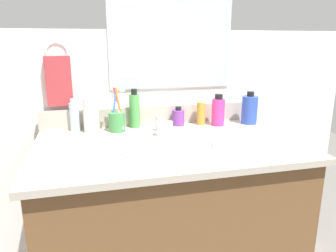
{
  "coord_description": "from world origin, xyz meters",
  "views": [
    {
      "loc": [
        -0.3,
        -1.17,
        1.25
      ],
      "look_at": [
        -0.0,
        0.0,
        0.93
      ],
      "focal_mm": 33.98,
      "sensor_mm": 36.0,
      "label": 1
    }
  ],
  "objects_px": {
    "faucet": "(158,127)",
    "bottle_soap_pink": "(218,111)",
    "soap_bar": "(54,133)",
    "bottle_cream_purple": "(178,117)",
    "hand_towel": "(59,81)",
    "bottle_gel_clear": "(75,116)",
    "bottle_lotion_white": "(91,114)",
    "bottle_oil_amber": "(201,113)",
    "bottle_toner_green": "(135,110)",
    "bottle_shampoo_blue": "(249,109)",
    "cup_green": "(117,120)"
  },
  "relations": [
    {
      "from": "bottle_soap_pink",
      "to": "bottle_oil_amber",
      "type": "relative_size",
      "value": 1.21
    },
    {
      "from": "bottle_cream_purple",
      "to": "bottle_soap_pink",
      "type": "bearing_deg",
      "value": -14.44
    },
    {
      "from": "bottle_toner_green",
      "to": "bottle_gel_clear",
      "type": "bearing_deg",
      "value": 179.3
    },
    {
      "from": "bottle_lotion_white",
      "to": "bottle_soap_pink",
      "type": "relative_size",
      "value": 1.16
    },
    {
      "from": "bottle_gel_clear",
      "to": "bottle_oil_amber",
      "type": "bearing_deg",
      "value": -3.03
    },
    {
      "from": "bottle_cream_purple",
      "to": "bottle_shampoo_blue",
      "type": "bearing_deg",
      "value": -8.74
    },
    {
      "from": "faucet",
      "to": "bottle_soap_pink",
      "type": "relative_size",
      "value": 1.06
    },
    {
      "from": "faucet",
      "to": "bottle_oil_amber",
      "type": "bearing_deg",
      "value": 21.96
    },
    {
      "from": "bottle_soap_pink",
      "to": "bottle_shampoo_blue",
      "type": "height_order",
      "value": "bottle_shampoo_blue"
    },
    {
      "from": "bottle_gel_clear",
      "to": "hand_towel",
      "type": "bearing_deg",
      "value": 140.55
    },
    {
      "from": "bottle_shampoo_blue",
      "to": "bottle_toner_green",
      "type": "xyz_separation_m",
      "value": [
        -0.55,
        0.07,
        0.01
      ]
    },
    {
      "from": "bottle_lotion_white",
      "to": "bottle_oil_amber",
      "type": "relative_size",
      "value": 1.4
    },
    {
      "from": "cup_green",
      "to": "bottle_soap_pink",
      "type": "bearing_deg",
      "value": -1.21
    },
    {
      "from": "cup_green",
      "to": "soap_bar",
      "type": "height_order",
      "value": "cup_green"
    },
    {
      "from": "hand_towel",
      "to": "soap_bar",
      "type": "distance_m",
      "value": 0.23
    },
    {
      "from": "cup_green",
      "to": "bottle_lotion_white",
      "type": "bearing_deg",
      "value": 171.31
    },
    {
      "from": "bottle_toner_green",
      "to": "bottle_oil_amber",
      "type": "bearing_deg",
      "value": -4.99
    },
    {
      "from": "bottle_shampoo_blue",
      "to": "bottle_oil_amber",
      "type": "distance_m",
      "value": 0.24
    },
    {
      "from": "bottle_shampoo_blue",
      "to": "bottle_toner_green",
      "type": "distance_m",
      "value": 0.56
    },
    {
      "from": "bottle_soap_pink",
      "to": "cup_green",
      "type": "distance_m",
      "value": 0.48
    },
    {
      "from": "bottle_lotion_white",
      "to": "bottle_cream_purple",
      "type": "xyz_separation_m",
      "value": [
        0.41,
        0.02,
        -0.04
      ]
    },
    {
      "from": "bottle_cream_purple",
      "to": "bottle_toner_green",
      "type": "xyz_separation_m",
      "value": [
        -0.21,
        0.01,
        0.04
      ]
    },
    {
      "from": "bottle_shampoo_blue",
      "to": "bottle_cream_purple",
      "type": "xyz_separation_m",
      "value": [
        -0.35,
        0.05,
        -0.03
      ]
    },
    {
      "from": "hand_towel",
      "to": "bottle_cream_purple",
      "type": "bearing_deg",
      "value": -6.87
    },
    {
      "from": "bottle_toner_green",
      "to": "cup_green",
      "type": "distance_m",
      "value": 0.1
    },
    {
      "from": "bottle_shampoo_blue",
      "to": "soap_bar",
      "type": "distance_m",
      "value": 0.91
    },
    {
      "from": "bottle_shampoo_blue",
      "to": "bottle_cream_purple",
      "type": "relative_size",
      "value": 1.74
    },
    {
      "from": "bottle_shampoo_blue",
      "to": "cup_green",
      "type": "xyz_separation_m",
      "value": [
        -0.64,
        0.02,
        -0.02
      ]
    },
    {
      "from": "bottle_gel_clear",
      "to": "bottle_toner_green",
      "type": "bearing_deg",
      "value": -0.7
    },
    {
      "from": "bottle_lotion_white",
      "to": "bottle_soap_pink",
      "type": "height_order",
      "value": "bottle_lotion_white"
    },
    {
      "from": "faucet",
      "to": "bottle_oil_amber",
      "type": "relative_size",
      "value": 1.28
    },
    {
      "from": "bottle_lotion_white",
      "to": "bottle_gel_clear",
      "type": "height_order",
      "value": "bottle_lotion_white"
    },
    {
      "from": "bottle_lotion_white",
      "to": "cup_green",
      "type": "height_order",
      "value": "cup_green"
    },
    {
      "from": "bottle_oil_amber",
      "to": "bottle_soap_pink",
      "type": "bearing_deg",
      "value": -23.91
    },
    {
      "from": "hand_towel",
      "to": "bottle_gel_clear",
      "type": "distance_m",
      "value": 0.17
    },
    {
      "from": "bottle_cream_purple",
      "to": "bottle_gel_clear",
      "type": "xyz_separation_m",
      "value": [
        -0.48,
        0.02,
        0.03
      ]
    },
    {
      "from": "bottle_cream_purple",
      "to": "cup_green",
      "type": "relative_size",
      "value": 0.46
    },
    {
      "from": "faucet",
      "to": "bottle_soap_pink",
      "type": "xyz_separation_m",
      "value": [
        0.31,
        0.06,
        0.04
      ]
    },
    {
      "from": "bottle_lotion_white",
      "to": "soap_bar",
      "type": "xyz_separation_m",
      "value": [
        -0.16,
        -0.02,
        -0.07
      ]
    },
    {
      "from": "bottle_soap_pink",
      "to": "bottle_shampoo_blue",
      "type": "xyz_separation_m",
      "value": [
        0.16,
        -0.01,
        0.0
      ]
    },
    {
      "from": "soap_bar",
      "to": "bottle_cream_purple",
      "type": "bearing_deg",
      "value": 3.62
    },
    {
      "from": "soap_bar",
      "to": "hand_towel",
      "type": "bearing_deg",
      "value": 73.59
    },
    {
      "from": "hand_towel",
      "to": "bottle_shampoo_blue",
      "type": "xyz_separation_m",
      "value": [
        0.88,
        -0.12,
        -0.15
      ]
    },
    {
      "from": "bottle_lotion_white",
      "to": "bottle_cream_purple",
      "type": "height_order",
      "value": "bottle_lotion_white"
    },
    {
      "from": "bottle_toner_green",
      "to": "cup_green",
      "type": "relative_size",
      "value": 0.91
    },
    {
      "from": "bottle_cream_purple",
      "to": "faucet",
      "type": "bearing_deg",
      "value": -138.78
    },
    {
      "from": "bottle_cream_purple",
      "to": "cup_green",
      "type": "xyz_separation_m",
      "value": [
        -0.3,
        -0.04,
        0.01
      ]
    },
    {
      "from": "hand_towel",
      "to": "bottle_toner_green",
      "type": "xyz_separation_m",
      "value": [
        0.33,
        -0.05,
        -0.14
      ]
    },
    {
      "from": "bottle_oil_amber",
      "to": "bottle_lotion_white",
      "type": "bearing_deg",
      "value": -179.37
    },
    {
      "from": "hand_towel",
      "to": "bottle_oil_amber",
      "type": "distance_m",
      "value": 0.67
    }
  ]
}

